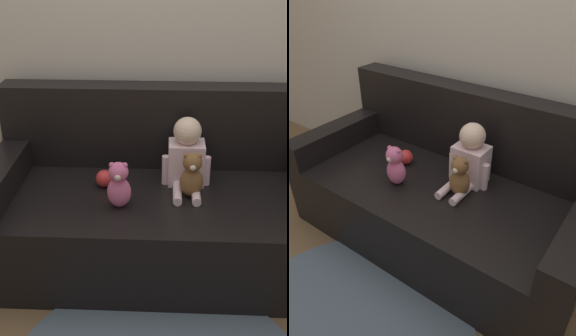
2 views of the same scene
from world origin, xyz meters
TOP-DOWN VIEW (x-y plane):
  - ground_plane at (0.00, 0.00)m, footprint 12.00×12.00m
  - wall_back at (0.00, 0.54)m, footprint 8.00×0.05m
  - couch at (0.00, 0.06)m, footprint 1.84×0.90m
  - person_baby at (0.15, 0.11)m, footprint 0.27×0.35m
  - teddy_bear_brown at (0.17, -0.04)m, footprint 0.12×0.11m
  - plush_toy_side at (-0.20, -0.16)m, footprint 0.12×0.11m
  - toy_ball at (-0.30, 0.05)m, footprint 0.10×0.10m

SIDE VIEW (x-z plane):
  - ground_plane at x=0.00m, z-range 0.00..0.00m
  - couch at x=0.00m, z-range -0.15..0.78m
  - toy_ball at x=-0.30m, z-range 0.44..0.54m
  - plush_toy_side at x=-0.20m, z-range 0.44..0.69m
  - teddy_bear_brown at x=0.17m, z-range 0.44..0.69m
  - person_baby at x=0.15m, z-range 0.41..0.80m
  - wall_back at x=0.00m, z-range 0.00..2.60m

